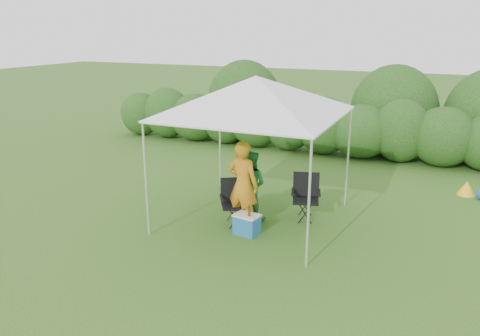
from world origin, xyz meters
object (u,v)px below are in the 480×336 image
at_px(man, 243,185).
at_px(cooler, 247,224).
at_px(chair_right, 306,193).
at_px(canopy, 256,96).
at_px(chair_left, 234,199).
at_px(woman, 250,185).

height_order(man, cooler, man).
xyz_separation_m(chair_right, man, (-0.96, -0.92, 0.33)).
bearing_deg(canopy, chair_left, -129.09).
bearing_deg(woman, chair_right, -153.88).
xyz_separation_m(chair_right, cooler, (-0.77, -1.19, -0.32)).
bearing_deg(cooler, man, 136.24).
xyz_separation_m(chair_left, cooler, (0.44, -0.39, -0.31)).
bearing_deg(cooler, chair_right, 67.09).
distance_m(woman, cooler, 0.91).
distance_m(chair_left, cooler, 0.66).
height_order(chair_right, chair_left, chair_right).
bearing_deg(man, chair_right, -128.11).
relative_size(canopy, chair_right, 3.39).
height_order(canopy, woman, canopy).
distance_m(chair_right, chair_left, 1.44).
relative_size(chair_right, chair_left, 1.03).
xyz_separation_m(canopy, chair_right, (0.91, 0.44, -1.95)).
relative_size(man, woman, 1.22).
xyz_separation_m(canopy, cooler, (0.15, -0.75, -2.27)).
relative_size(chair_right, man, 0.54).
bearing_deg(cooler, chair_left, 148.05).
bearing_deg(chair_right, cooler, -138.90).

